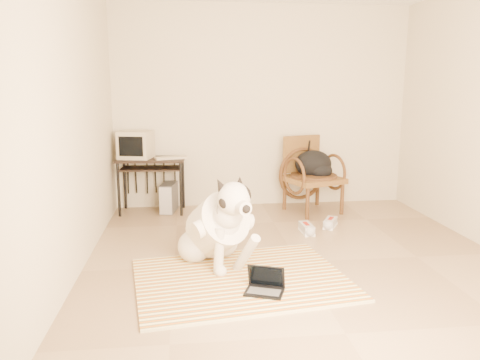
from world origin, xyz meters
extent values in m
plane|color=#93795A|center=(0.00, 0.00, 0.00)|extent=(4.50, 4.50, 0.00)
plane|color=beige|center=(0.00, 2.25, 1.35)|extent=(4.50, 0.00, 4.50)
plane|color=beige|center=(0.00, -2.25, 1.35)|extent=(4.50, 0.00, 4.50)
plane|color=beige|center=(-2.00, 0.00, 1.35)|extent=(0.00, 4.50, 4.50)
cube|color=#C1631B|center=(-0.52, -0.90, 0.01)|extent=(1.79, 0.52, 0.02)
cube|color=#487C32|center=(-0.55, -0.63, 0.01)|extent=(1.79, 0.52, 0.02)
cube|color=#5C3878|center=(-0.59, -0.36, 0.01)|extent=(1.79, 0.52, 0.02)
cube|color=yellow|center=(-0.63, -0.09, 0.01)|extent=(1.79, 0.52, 0.02)
cube|color=beige|center=(-0.67, 0.18, 0.01)|extent=(1.79, 0.52, 0.02)
sphere|color=silver|center=(-0.98, 0.11, 0.16)|extent=(0.31, 0.31, 0.31)
sphere|color=silver|center=(-0.71, 0.23, 0.16)|extent=(0.31, 0.31, 0.31)
ellipsoid|color=silver|center=(-0.84, 0.16, 0.18)|extent=(0.38, 0.35, 0.31)
ellipsoid|color=silver|center=(-0.77, -0.01, 0.39)|extent=(0.64, 0.80, 0.67)
cylinder|color=silver|center=(-0.77, 0.00, 0.39)|extent=(0.66, 0.74, 0.61)
sphere|color=silver|center=(-0.69, -0.20, 0.54)|extent=(0.26, 0.26, 0.26)
sphere|color=silver|center=(-0.65, -0.29, 0.70)|extent=(0.29, 0.29, 0.29)
ellipsoid|color=black|center=(-0.61, -0.27, 0.72)|extent=(0.22, 0.25, 0.21)
cylinder|color=silver|center=(-0.60, -0.40, 0.66)|extent=(0.17, 0.18, 0.12)
sphere|color=black|center=(-0.57, -0.47, 0.66)|extent=(0.07, 0.07, 0.07)
cone|color=black|center=(-0.76, -0.27, 0.82)|extent=(0.16, 0.16, 0.18)
cone|color=black|center=(-0.59, -0.19, 0.82)|extent=(0.15, 0.18, 0.18)
torus|color=silver|center=(-0.68, -0.21, 0.59)|extent=(0.28, 0.22, 0.23)
cylinder|color=silver|center=(-0.77, -0.25, 0.23)|extent=(0.13, 0.15, 0.43)
cylinder|color=silver|center=(-0.54, -0.28, 0.21)|extent=(0.23, 0.39, 0.43)
sphere|color=silver|center=(-0.76, -0.27, 0.05)|extent=(0.11, 0.11, 0.11)
sphere|color=silver|center=(-0.44, -0.45, 0.06)|extent=(0.11, 0.11, 0.11)
cone|color=black|center=(-0.97, 0.40, 0.06)|extent=(0.34, 0.37, 0.11)
cube|color=black|center=(-0.45, -0.68, 0.03)|extent=(0.35, 0.30, 0.02)
cube|color=#474649|center=(-0.45, -0.68, 0.04)|extent=(0.28, 0.21, 0.00)
cube|color=black|center=(-0.42, -0.61, 0.13)|extent=(0.30, 0.17, 0.20)
cube|color=black|center=(-0.42, -0.61, 0.14)|extent=(0.27, 0.15, 0.17)
cube|color=black|center=(-1.50, 1.98, 0.70)|extent=(0.89, 0.54, 0.03)
cube|color=black|center=(-1.50, 1.93, 0.59)|extent=(0.79, 0.43, 0.02)
cylinder|color=black|center=(-1.90, 1.81, 0.34)|extent=(0.03, 0.03, 0.69)
cylinder|color=black|center=(-1.87, 2.21, 0.34)|extent=(0.03, 0.03, 0.69)
cylinder|color=black|center=(-1.12, 1.75, 0.34)|extent=(0.03, 0.03, 0.69)
cylinder|color=black|center=(-1.09, 2.15, 0.34)|extent=(0.03, 0.03, 0.69)
cube|color=#B4A78D|center=(-1.68, 2.02, 0.89)|extent=(0.47, 0.45, 0.35)
cube|color=black|center=(-1.73, 1.84, 0.89)|extent=(0.31, 0.09, 0.25)
cube|color=#B4A78D|center=(-1.23, 1.91, 0.73)|extent=(0.43, 0.26, 0.03)
cube|color=#474649|center=(-1.28, 1.99, 0.19)|extent=(0.24, 0.42, 0.38)
cube|color=#B5B4BA|center=(-1.32, 1.79, 0.19)|extent=(0.16, 0.04, 0.36)
cube|color=brown|center=(0.60, 1.75, 0.44)|extent=(0.82, 0.81, 0.07)
cylinder|color=#361F0E|center=(0.60, 1.75, 0.48)|extent=(0.60, 0.60, 0.04)
cube|color=brown|center=(0.50, 2.02, 0.74)|extent=(0.54, 0.23, 0.49)
cylinder|color=#361F0E|center=(0.44, 1.40, 0.20)|extent=(0.05, 0.05, 0.40)
cylinder|color=#361F0E|center=(0.26, 1.91, 0.20)|extent=(0.05, 0.05, 0.40)
cylinder|color=#361F0E|center=(0.95, 1.59, 0.20)|extent=(0.05, 0.05, 0.40)
cylinder|color=#361F0E|center=(0.76, 2.09, 0.20)|extent=(0.05, 0.05, 0.40)
ellipsoid|color=black|center=(0.61, 1.81, 0.63)|extent=(0.48, 0.40, 0.36)
ellipsoid|color=black|center=(0.69, 1.71, 0.56)|extent=(0.30, 0.25, 0.21)
cube|color=white|center=(0.30, 0.87, 0.01)|extent=(0.13, 0.30, 0.03)
cube|color=#9A9A9F|center=(0.30, 0.87, 0.05)|extent=(0.12, 0.29, 0.09)
cube|color=#9F2115|center=(0.30, 0.87, 0.09)|extent=(0.05, 0.15, 0.02)
cube|color=white|center=(0.63, 1.06, 0.01)|extent=(0.24, 0.31, 0.03)
cube|color=#9A9A9F|center=(0.63, 1.06, 0.05)|extent=(0.23, 0.30, 0.09)
cube|color=#9F2115|center=(0.63, 1.06, 0.09)|extent=(0.11, 0.15, 0.02)
camera|label=1|loc=(-1.03, -4.09, 1.63)|focal=35.00mm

